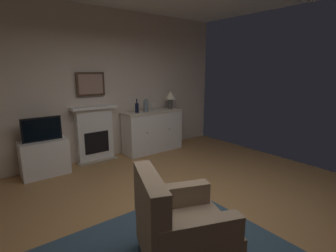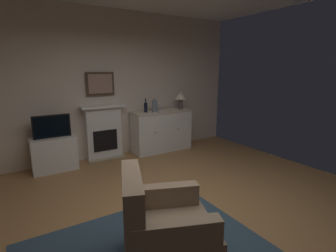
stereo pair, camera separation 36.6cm
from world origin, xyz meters
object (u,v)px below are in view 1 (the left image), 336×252
Objects in this scene: framed_picture at (91,84)px; table_lamp at (170,97)px; wine_bottle at (137,108)px; sideboard_cabinet at (153,131)px; tv_cabinet at (45,158)px; vase_decorative at (146,105)px; wine_glass_center at (153,105)px; tv_set at (42,129)px; fireplace_unit at (95,134)px; armchair at (179,227)px; wine_glass_left at (151,106)px.

framed_picture reaches higher than table_lamp.
table_lamp reaches higher than wine_bottle.
sideboard_cabinet is 2.24m from tv_cabinet.
vase_decorative is (0.20, -0.04, 0.03)m from wine_bottle.
table_lamp is 0.48m from wine_glass_center.
tv_cabinet is 0.51m from tv_set.
sideboard_cabinet is (1.26, -0.22, -1.06)m from framed_picture.
table_lamp reaches higher than fireplace_unit.
tv_set is at bearing 99.25° from armchair.
wine_glass_left is at bearing -0.70° from tv_set.
fireplace_unit is 2.00× the size of framed_picture.
armchair is (-1.55, -2.95, -0.66)m from vase_decorative.
framed_picture is 1.22m from tv_set.
table_lamp is (0.50, 0.00, 0.73)m from sideboard_cabinet.
fireplace_unit is 1.39m from wine_glass_center.
wine_glass_left reaches higher than armchair.
wine_bottle is at bearing -178.04° from sideboard_cabinet.
wine_glass_left reaches higher than tv_cabinet.
framed_picture is 1.56m from tv_cabinet.
fireplace_unit reaches higher than armchair.
fireplace_unit is at bearing 9.45° from tv_cabinet.
armchair is (-1.35, -2.99, -0.63)m from wine_bottle.
wine_glass_center is (1.30, -0.15, 0.48)m from fireplace_unit.
tv_set is (-2.73, -0.01, -0.37)m from table_lamp.
wine_glass_left is at bearing -3.67° from wine_bottle.
tv_cabinet is at bearing 179.69° from table_lamp.
wine_glass_center is (-0.46, 0.03, -0.16)m from table_lamp.
framed_picture is 3.45m from armchair.
sideboard_cabinet is at bearing 27.73° from wine_glass_left.
tv_set is (-2.23, -0.01, 0.36)m from sideboard_cabinet.
fireplace_unit is at bearing 174.24° from table_lamp.
fireplace_unit is 1.47× the size of tv_cabinet.
wine_bottle is at bearing 169.52° from vase_decorative.
wine_glass_left is at bearing -152.27° from sideboard_cabinet.
vase_decorative is (-0.13, -0.02, 0.02)m from wine_glass_left.
wine_bottle is at bearing -0.89° from tv_cabinet.
wine_glass_left is 0.59× the size of vase_decorative.
wine_bottle is 1.85m from tv_set.
armchair is (-0.49, -3.18, -0.17)m from fireplace_unit.
fireplace_unit is 1.07× the size of armchair.
table_lamp is at bearing 0.17° from tv_set.
framed_picture is at bearing 12.01° from tv_cabinet.
fireplace_unit is 6.67× the size of wine_glass_left.
fireplace_unit reaches higher than tv_cabinet.
table_lamp reaches higher than tv_cabinet.
wine_glass_center reaches higher than sideboard_cabinet.
framed_picture reaches higher than wine_glass_left.
wine_glass_left and wine_glass_center have the same top height.
table_lamp is 3.83m from armchair.
tv_cabinet is 0.73× the size of armchair.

